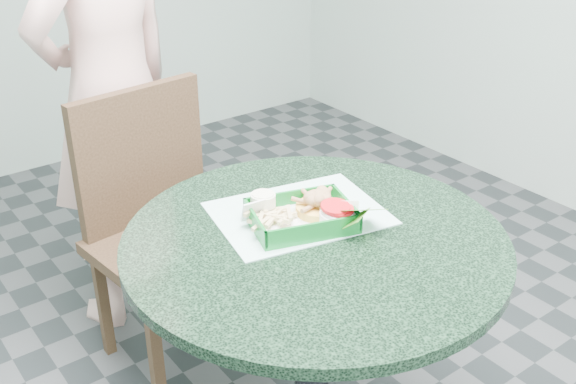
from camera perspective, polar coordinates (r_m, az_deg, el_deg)
cafe_table at (r=1.72m, az=2.19°, el=-9.14°), size 0.92×0.92×0.75m
dining_chair at (r=2.22m, az=-10.65°, el=-1.95°), size 0.46×0.46×0.93m
diner_person at (r=2.34m, az=-15.01°, el=10.82°), size 0.83×0.68×1.94m
placemat at (r=1.71m, az=0.90°, el=-2.40°), size 0.47×0.39×0.00m
food_basket at (r=1.65m, az=1.14°, el=-2.96°), size 0.24×0.18×0.05m
crab_sandwich at (r=1.68m, az=2.11°, el=-1.16°), size 0.11×0.11×0.07m
fries_pile at (r=1.62m, az=-1.77°, el=-2.61°), size 0.14×0.15×0.05m
sauce_ramekin at (r=1.64m, az=-2.42°, el=-1.75°), size 0.06×0.06×0.04m
garnish_cup at (r=1.65m, az=4.54°, el=-2.01°), size 0.13×0.12×0.05m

